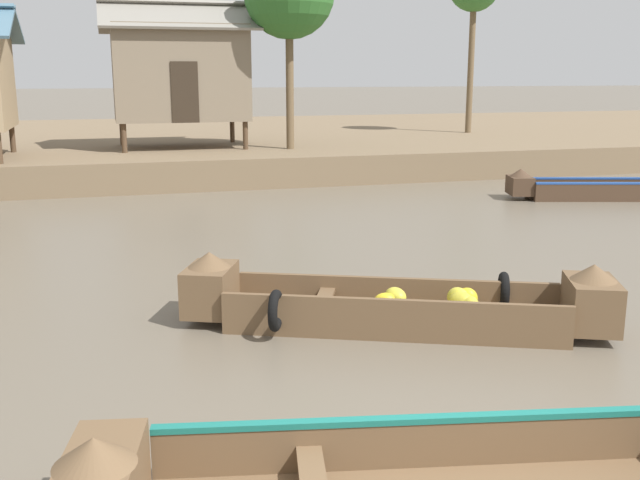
% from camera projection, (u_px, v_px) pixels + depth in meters
% --- Properties ---
extents(ground_plane, '(300.00, 300.00, 0.00)m').
position_uv_depth(ground_plane, '(230.00, 240.00, 14.39)').
color(ground_plane, '#665B4C').
extents(riverbank_strip, '(160.00, 20.00, 0.86)m').
position_uv_depth(riverbank_strip, '(166.00, 144.00, 29.37)').
color(riverbank_strip, '#756047').
rests_on(riverbank_strip, ground).
extents(banana_boat, '(5.32, 2.97, 0.93)m').
position_uv_depth(banana_boat, '(397.00, 304.00, 9.36)').
color(banana_boat, brown).
rests_on(banana_boat, ground).
extents(fishing_skiff_distant, '(5.03, 2.17, 0.79)m').
position_uv_depth(fishing_skiff_distant, '(605.00, 188.00, 19.05)').
color(fishing_skiff_distant, '#473323').
rests_on(fishing_skiff_distant, ground).
extents(stilt_house_right, '(4.77, 3.42, 4.54)m').
position_uv_depth(stilt_house_right, '(179.00, 71.00, 23.15)').
color(stilt_house_right, '#4C3826').
rests_on(stilt_house_right, riverbank_strip).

